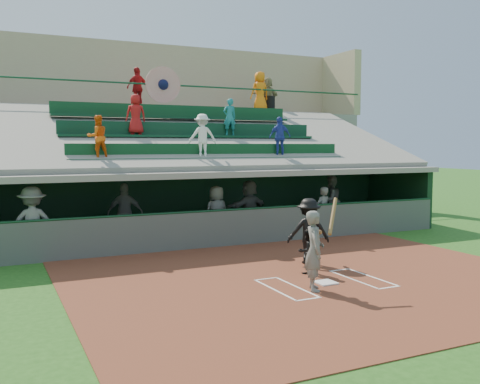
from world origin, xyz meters
name	(u,v)px	position (x,y,z in m)	size (l,w,h in m)	color
ground	(326,284)	(0.00, 0.00, 0.00)	(100.00, 100.00, 0.00)	#225517
dirt_slab	(313,279)	(0.00, 0.50, 0.01)	(11.00, 9.00, 0.02)	#612C1B
home_plate	(326,282)	(0.00, 0.00, 0.04)	(0.43, 0.43, 0.03)	white
batters_box_chalk	(326,283)	(0.00, 0.00, 0.02)	(2.65, 1.85, 0.01)	white
dugout_floor	(211,237)	(0.00, 6.75, 0.02)	(16.00, 3.50, 0.04)	gray
concourse_slab	(154,163)	(0.00, 13.50, 2.30)	(20.00, 3.00, 4.60)	gray
grandstand	(175,166)	(-0.01, 10.51, 2.26)	(20.40, 10.40, 7.80)	#505550
batter_at_plate	(315,250)	(-0.54, -0.37, 0.88)	(0.94, 0.78, 1.95)	#565954
catcher	(307,251)	(0.13, 0.96, 0.55)	(0.52, 0.40, 1.07)	black
home_umpire	(309,231)	(0.74, 1.88, 0.87)	(1.10, 0.63, 1.70)	black
dugout_bench	(192,225)	(-0.24, 7.94, 0.28)	(16.31, 0.49, 0.49)	brown
dugout_player_a	(32,223)	(-5.69, 5.36, 1.02)	(1.26, 0.73, 1.95)	#5B5E59
dugout_player_b	(125,213)	(-2.88, 6.77, 0.97)	(1.09, 0.45, 1.86)	#5E615B
dugout_player_c	(217,213)	(-0.09, 6.04, 0.91)	(0.85, 0.55, 1.74)	#61635D
dugout_player_d	(249,207)	(1.28, 6.46, 0.97)	(1.73, 0.55, 1.87)	#525450
dugout_player_e	(323,211)	(3.51, 5.33, 0.86)	(0.60, 0.39, 1.65)	#565954
dugout_player_f	(331,201)	(5.00, 7.00, 0.99)	(0.92, 0.72, 1.90)	#5E605B
trash_bin	(269,105)	(5.39, 12.65, 5.00)	(0.53, 0.53, 0.79)	black
concourse_staff_a	(138,88)	(-0.97, 12.37, 5.45)	(1.00, 0.42, 1.71)	#B01416
concourse_staff_b	(260,92)	(4.63, 12.16, 5.52)	(0.90, 0.58, 1.84)	orange
concourse_staff_c	(267,95)	(5.52, 13.10, 5.47)	(1.62, 0.52, 1.74)	tan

